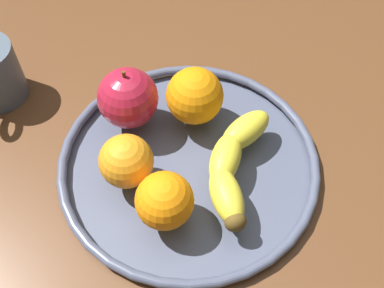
{
  "coord_description": "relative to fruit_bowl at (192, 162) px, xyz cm",
  "views": [
    {
      "loc": [
        32.21,
        -0.43,
        50.18
      ],
      "look_at": [
        0.0,
        0.0,
        4.8
      ],
      "focal_mm": 43.81,
      "sensor_mm": 36.0,
      "label": 1
    }
  ],
  "objects": [
    {
      "name": "orange_front_right",
      "position": [
        7.73,
        -2.67,
        4.16
      ],
      "size": [
        6.56,
        6.56,
        6.56
      ],
      "primitive_type": "sphere",
      "color": "orange",
      "rests_on": "fruit_bowl"
    },
    {
      "name": "orange_back_right",
      "position": [
        2.48,
        -7.21,
        4.1
      ],
      "size": [
        6.42,
        6.42,
        6.42
      ],
      "primitive_type": "sphere",
      "color": "orange",
      "rests_on": "fruit_bowl"
    },
    {
      "name": "fruit_bowl",
      "position": [
        0.0,
        0.0,
        0.0
      ],
      "size": [
        32.72,
        32.72,
        1.8
      ],
      "color": "#4B5168",
      "rests_on": "ground_plane"
    },
    {
      "name": "apple",
      "position": [
        -6.56,
        -7.54,
        4.77
      ],
      "size": [
        7.76,
        7.76,
        8.56
      ],
      "color": "#AD1C34",
      "rests_on": "fruit_bowl"
    },
    {
      "name": "ground_plane",
      "position": [
        0.0,
        0.0,
        -2.92
      ],
      "size": [
        166.9,
        166.9,
        4.0
      ],
      "primitive_type": "cube",
      "color": "brown"
    },
    {
      "name": "orange_back_left",
      "position": [
        -6.98,
        0.86,
        4.56
      ],
      "size": [
        7.35,
        7.35,
        7.35
      ],
      "primitive_type": "sphere",
      "color": "orange",
      "rests_on": "fruit_bowl"
    },
    {
      "name": "banana",
      "position": [
        1.93,
        5.27,
        2.67
      ],
      "size": [
        17.69,
        9.66,
        3.57
      ],
      "rotation": [
        0.0,
        0.0,
        -0.31
      ],
      "color": "yellow",
      "rests_on": "fruit_bowl"
    }
  ]
}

